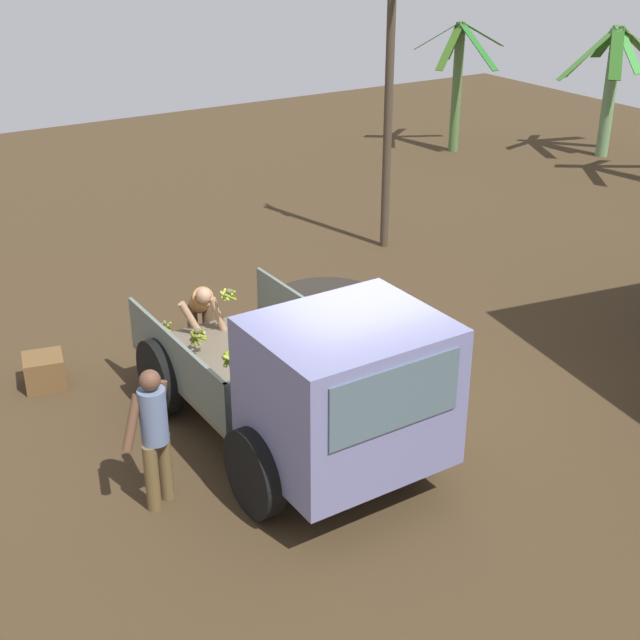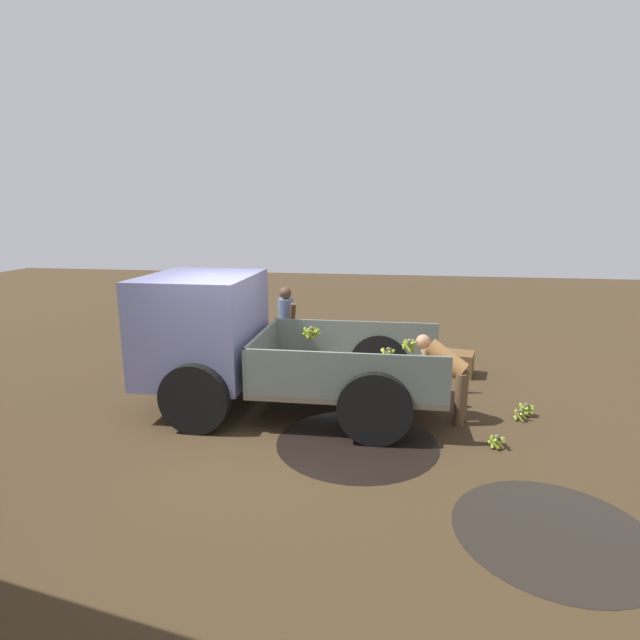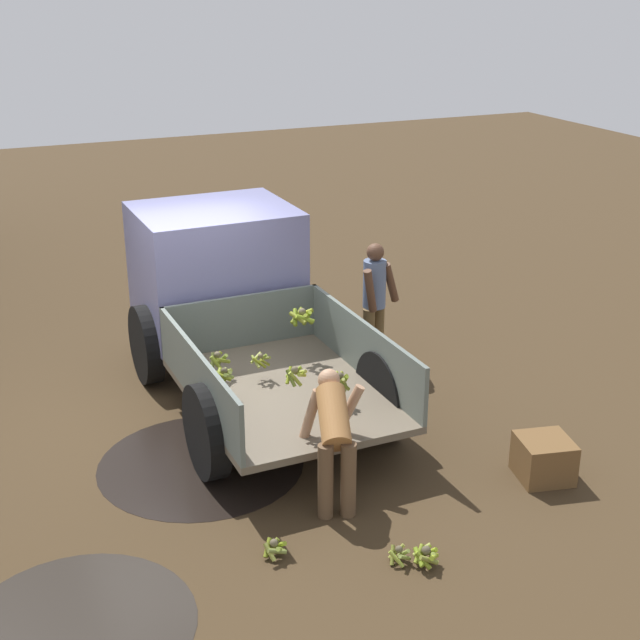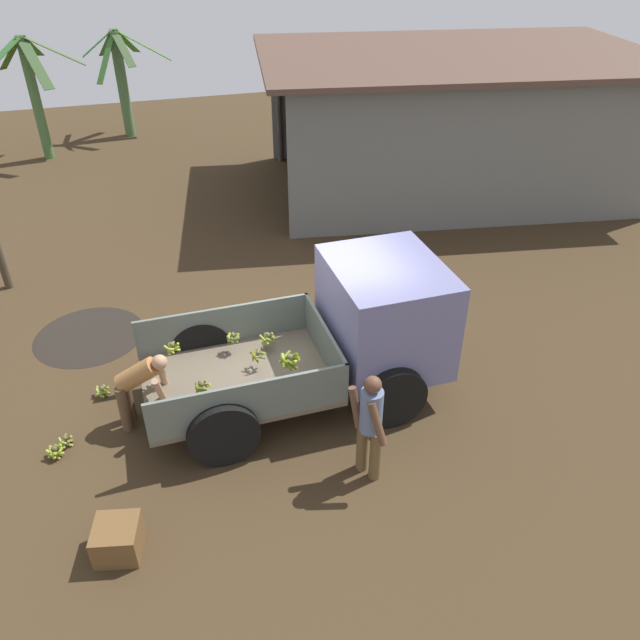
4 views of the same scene
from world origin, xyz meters
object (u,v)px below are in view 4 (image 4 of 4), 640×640
person_foreground_visitor (370,423)px  banana_bunch_on_ground_0 (55,451)px  banana_bunch_on_ground_2 (66,441)px  wooden_crate_0 (118,539)px  banana_bunch_on_ground_1 (102,391)px  cargo_truck (358,326)px  person_worker_loading (138,384)px

person_foreground_visitor → banana_bunch_on_ground_0: person_foreground_visitor is taller
banana_bunch_on_ground_2 → banana_bunch_on_ground_0: bearing=-124.4°
person_foreground_visitor → wooden_crate_0: 3.33m
wooden_crate_0 → banana_bunch_on_ground_1: bearing=93.1°
person_foreground_visitor → wooden_crate_0: size_ratio=3.16×
cargo_truck → banana_bunch_on_ground_2: size_ratio=21.07×
banana_bunch_on_ground_2 → wooden_crate_0: 2.14m
person_worker_loading → banana_bunch_on_ground_0: 1.43m
cargo_truck → banana_bunch_on_ground_1: (-3.89, 0.86, -1.02)m
banana_bunch_on_ground_0 → banana_bunch_on_ground_1: (0.64, 1.16, -0.01)m
person_foreground_visitor → wooden_crate_0: person_foreground_visitor is taller
banana_bunch_on_ground_1 → banana_bunch_on_ground_0: bearing=-118.8°
banana_bunch_on_ground_2 → wooden_crate_0: wooden_crate_0 is taller
cargo_truck → wooden_crate_0: 4.39m
banana_bunch_on_ground_1 → banana_bunch_on_ground_2: banana_bunch_on_ground_1 is taller
person_foreground_visitor → wooden_crate_0: (-3.24, -0.31, -0.70)m
person_foreground_visitor → banana_bunch_on_ground_2: (-3.91, 1.72, -0.82)m
cargo_truck → wooden_crate_0: bearing=-151.0°
person_foreground_visitor → banana_bunch_on_ground_0: bearing=-49.1°
cargo_truck → person_worker_loading: bearing=178.9°
person_worker_loading → wooden_crate_0: bearing=-85.1°
cargo_truck → banana_bunch_on_ground_0: bearing=-177.0°
cargo_truck → banana_bunch_on_ground_1: 4.11m
cargo_truck → banana_bunch_on_ground_1: bearing=166.7°
cargo_truck → wooden_crate_0: (-3.73, -2.13, -0.90)m
person_foreground_visitor → banana_bunch_on_ground_1: size_ratio=7.18×
cargo_truck → person_foreground_visitor: (-0.49, -1.83, -0.21)m
banana_bunch_on_ground_0 → banana_bunch_on_ground_1: banana_bunch_on_ground_0 is taller
banana_bunch_on_ground_2 → person_worker_loading: bearing=6.6°
person_worker_loading → banana_bunch_on_ground_1: person_worker_loading is taller
banana_bunch_on_ground_0 → banana_bunch_on_ground_2: banana_bunch_on_ground_0 is taller
cargo_truck → person_worker_loading: (-3.29, 0.02, -0.37)m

